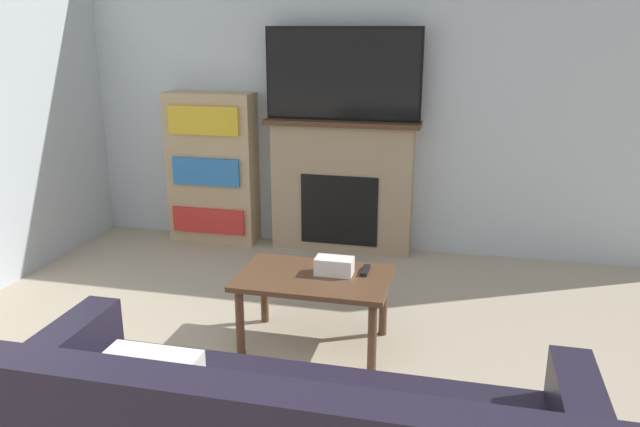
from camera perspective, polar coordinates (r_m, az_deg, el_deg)
name	(u,v)px	position (r m, az deg, el deg)	size (l,w,h in m)	color
wall_back	(360,88)	(5.19, 3.71, 11.39)	(5.70, 0.06, 2.70)	silver
fireplace	(342,186)	(5.20, 2.01, 2.56)	(1.27, 0.28, 1.11)	tan
tv	(343,74)	(5.04, 2.07, 12.61)	(1.25, 0.03, 0.73)	black
coffee_table	(314,285)	(3.66, -0.56, -6.60)	(0.88, 0.57, 0.45)	brown
tissue_box	(334,266)	(3.64, 1.31, -4.82)	(0.22, 0.12, 0.10)	white
remote_control	(365,270)	(3.69, 4.15, -5.22)	(0.04, 0.15, 0.02)	black
bookshelf	(212,168)	(5.49, -9.83, 4.09)	(0.77, 0.29, 1.30)	tan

